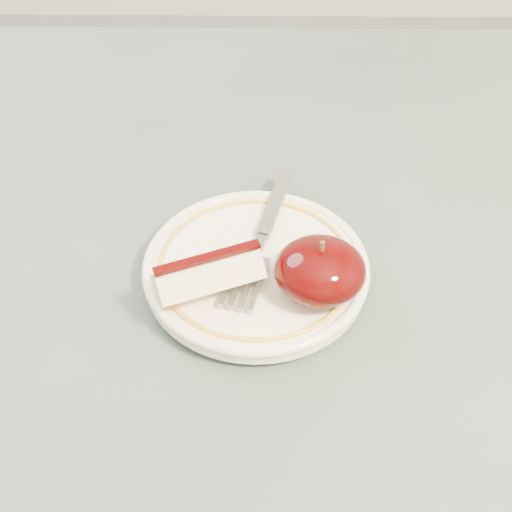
{
  "coord_description": "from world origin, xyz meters",
  "views": [
    {
      "loc": [
        0.1,
        -0.38,
        1.18
      ],
      "look_at": [
        0.1,
        0.02,
        0.78
      ],
      "focal_mm": 50.0,
      "sensor_mm": 36.0,
      "label": 1
    }
  ],
  "objects_px": {
    "table": "(146,361)",
    "apple_half": "(320,271)",
    "fork": "(262,237)",
    "plate": "(256,268)"
  },
  "relations": [
    {
      "from": "fork",
      "to": "apple_half",
      "type": "bearing_deg",
      "value": -126.7
    },
    {
      "from": "table",
      "to": "apple_half",
      "type": "height_order",
      "value": "apple_half"
    },
    {
      "from": "table",
      "to": "apple_half",
      "type": "xyz_separation_m",
      "value": [
        0.15,
        -0.01,
        0.13
      ]
    },
    {
      "from": "plate",
      "to": "table",
      "type": "bearing_deg",
      "value": -169.61
    },
    {
      "from": "apple_half",
      "to": "fork",
      "type": "distance_m",
      "value": 0.07
    },
    {
      "from": "table",
      "to": "fork",
      "type": "height_order",
      "value": "fork"
    },
    {
      "from": "plate",
      "to": "fork",
      "type": "bearing_deg",
      "value": 80.25
    },
    {
      "from": "plate",
      "to": "fork",
      "type": "relative_size",
      "value": 1.07
    },
    {
      "from": "plate",
      "to": "apple_half",
      "type": "bearing_deg",
      "value": -28.77
    },
    {
      "from": "table",
      "to": "apple_half",
      "type": "distance_m",
      "value": 0.19
    }
  ]
}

